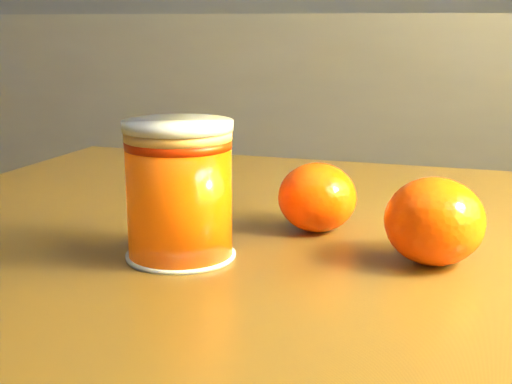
# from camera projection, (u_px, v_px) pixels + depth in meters

# --- Properties ---
(kitchen_counter) EXTENTS (3.15, 0.60, 0.90)m
(kitchen_counter) POSITION_uv_depth(u_px,v_px,m) (90.00, 178.00, 2.04)
(kitchen_counter) COLOR #4E4F53
(kitchen_counter) RESTS_ON ground
(table) EXTENTS (1.01, 0.76, 0.71)m
(table) POSITION_uv_depth(u_px,v_px,m) (409.00, 361.00, 0.56)
(table) COLOR brown
(table) RESTS_ON ground
(juice_glass) EXTENTS (0.08, 0.08, 0.10)m
(juice_glass) POSITION_uv_depth(u_px,v_px,m) (179.00, 191.00, 0.51)
(juice_glass) COLOR #DD4A04
(juice_glass) RESTS_ON table
(orange_front) EXTENTS (0.08, 0.08, 0.06)m
(orange_front) POSITION_uv_depth(u_px,v_px,m) (317.00, 197.00, 0.58)
(orange_front) COLOR #FF4B05
(orange_front) RESTS_ON table
(orange_back) EXTENTS (0.08, 0.08, 0.06)m
(orange_back) POSITION_uv_depth(u_px,v_px,m) (435.00, 221.00, 0.50)
(orange_back) COLOR #FF4B05
(orange_back) RESTS_ON table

